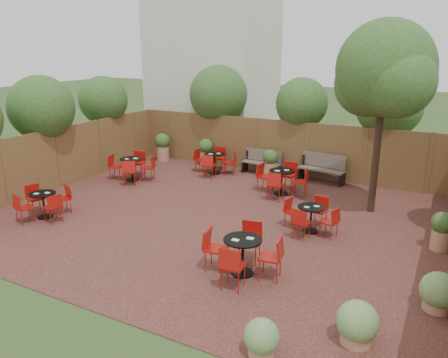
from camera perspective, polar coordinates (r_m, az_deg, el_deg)
The scene contains 12 objects.
ground at distance 12.38m, azimuth -1.06°, elevation -5.04°, with size 80.00×80.00×0.00m, color #354F23.
courtyard_paving at distance 12.37m, azimuth -1.06°, elevation -4.99°, with size 12.00×10.00×0.02m, color #321714.
fence_back at distance 16.44m, azimuth 7.38°, elevation 4.06°, with size 12.00×0.08×2.00m, color brown.
fence_left at distance 15.73m, azimuth -20.61°, elevation 2.51°, with size 0.08×10.00×2.00m, color brown.
neighbour_building at distance 20.66m, azimuth -1.36°, elevation 15.23°, with size 5.00×4.00×8.00m, color silver.
overhang_foliage at distance 15.13m, azimuth -1.75°, elevation 9.34°, with size 15.26×10.43×2.32m.
courtyard_tree at distance 12.71m, azimuth 19.92°, elevation 12.49°, with size 2.74×2.64×5.29m.
park_bench_left at distance 16.43m, azimuth 4.91°, elevation 2.28°, with size 1.48×0.56×0.90m.
park_bench_right at distance 15.72m, azimuth 12.53°, elevation 1.43°, with size 1.66×0.73×0.99m.
bistro_tables at distance 13.19m, azimuth -2.77°, elevation -1.50°, with size 8.48×7.94×0.92m.
planters at distance 16.04m, azimuth 1.05°, elevation 2.36°, with size 11.13×4.55×1.13m.
low_shrubs at distance 8.06m, azimuth 18.43°, elevation -16.13°, with size 2.95×3.23×0.73m.
Camera 1 is at (5.55, -10.04, 4.65)m, focal length 35.50 mm.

